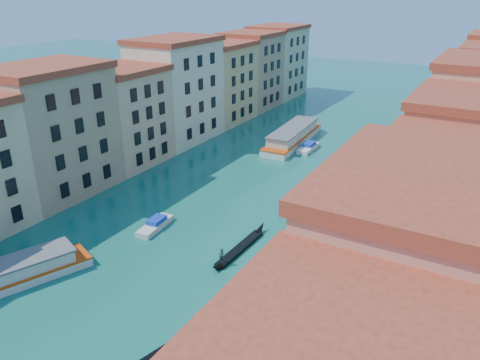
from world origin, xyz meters
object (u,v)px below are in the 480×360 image
(blue_dock, at_px, (219,359))
(vaporetto_far, at_px, (293,136))
(vaporetto_near, at_px, (5,276))
(gondola_fore, at_px, (240,247))

(blue_dock, bearing_deg, vaporetto_far, 124.31)
(vaporetto_far, bearing_deg, blue_dock, -75.40)
(vaporetto_near, xyz_separation_m, gondola_fore, (18.67, 19.28, -0.79))
(vaporetto_near, distance_m, blue_dock, 26.46)
(vaporetto_near, height_order, blue_dock, vaporetto_near)
(vaporetto_far, height_order, gondola_fore, vaporetto_far)
(vaporetto_far, bearing_deg, gondola_fore, -78.05)
(vaporetto_far, xyz_separation_m, gondola_fore, (11.69, -42.84, -1.09))
(vaporetto_far, height_order, blue_dock, vaporetto_far)
(vaporetto_near, height_order, vaporetto_far, vaporetto_far)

